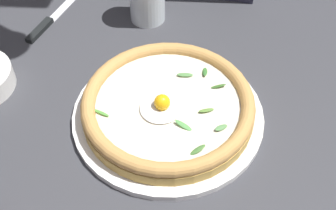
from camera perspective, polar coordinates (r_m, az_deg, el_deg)
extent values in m
cube|color=#35363B|center=(0.74, -0.18, -5.07)|extent=(2.40, 2.40, 0.03)
cylinder|color=white|center=(0.75, 0.00, -1.31)|extent=(0.32, 0.32, 0.01)
cylinder|color=#BE9545|center=(0.74, 0.00, -0.50)|extent=(0.29, 0.29, 0.02)
torus|color=tan|center=(0.73, 0.00, 0.34)|extent=(0.29, 0.29, 0.02)
cylinder|color=beige|center=(0.73, 0.00, 0.13)|extent=(0.24, 0.24, 0.00)
ellipsoid|color=white|center=(0.72, -0.94, -0.32)|extent=(0.07, 0.07, 0.01)
sphere|color=#FCB313|center=(0.71, -0.76, 0.35)|extent=(0.03, 0.03, 0.03)
ellipsoid|color=#509448|center=(0.70, 2.00, -2.64)|extent=(0.01, 0.03, 0.01)
ellipsoid|color=#3B7A35|center=(0.78, 4.72, 4.33)|extent=(0.03, 0.02, 0.01)
ellipsoid|color=#5D8B39|center=(0.72, 4.95, -0.68)|extent=(0.03, 0.02, 0.01)
ellipsoid|color=#50983B|center=(0.72, -8.64, -0.97)|extent=(0.01, 0.03, 0.00)
ellipsoid|color=#518349|center=(0.70, 6.85, -2.90)|extent=(0.03, 0.02, 0.01)
ellipsoid|color=#4A7C39|center=(0.67, 3.85, -5.77)|extent=(0.03, 0.02, 0.01)
ellipsoid|color=#386726|center=(0.76, 6.49, 2.42)|extent=(0.02, 0.03, 0.01)
ellipsoid|color=#538A47|center=(0.77, 2.20, 3.91)|extent=(0.02, 0.03, 0.00)
cube|color=silver|center=(1.02, -12.91, 12.54)|extent=(0.13, 0.03, 0.00)
cube|color=black|center=(0.95, -16.19, 9.25)|extent=(0.08, 0.02, 0.01)
cylinder|color=white|center=(0.94, -2.64, 12.11)|extent=(0.07, 0.07, 0.04)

